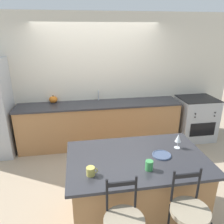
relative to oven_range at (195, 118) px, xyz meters
name	(u,v)px	position (x,y,z in m)	size (l,w,h in m)	color
ground_plane	(102,151)	(-2.16, -0.30, -0.48)	(18.00, 18.00, 0.00)	tan
wall_back	(98,80)	(-2.16, 0.37, 0.87)	(6.00, 0.07, 2.70)	beige
back_counter	(100,124)	(-2.16, 0.06, -0.01)	(3.37, 0.65, 0.93)	#A87547
sink_faucet	(98,94)	(-2.16, 0.25, 0.59)	(0.02, 0.13, 0.22)	#ADAFB5
kitchen_island	(136,188)	(-1.93, -2.03, -0.01)	(1.67, 1.06, 0.92)	#A87547
oven_range	(195,118)	(0.00, 0.00, 0.00)	(0.79, 0.71, 0.95)	#ADAFB5
bar_stool_far	(188,221)	(-1.61, -2.75, 0.15)	(0.37, 0.37, 1.12)	black
dinner_plate	(162,155)	(-1.63, -2.04, 0.45)	(0.23, 0.23, 0.02)	#425170
wine_glass	(178,138)	(-1.36, -1.90, 0.58)	(0.08, 0.08, 0.19)	white
coffee_mug	(91,171)	(-2.51, -2.28, 0.49)	(0.12, 0.09, 0.09)	#C1B251
tumbler_cup	(149,165)	(-1.88, -2.29, 0.50)	(0.08, 0.08, 0.11)	#3D934C
pumpkin_decoration	(53,99)	(-3.10, 0.26, 0.52)	(0.17, 0.17, 0.16)	orange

